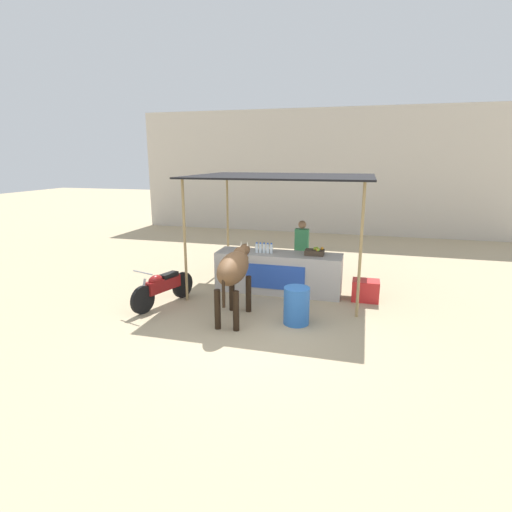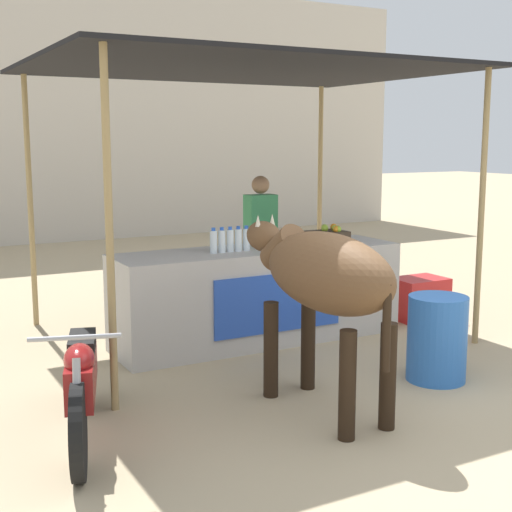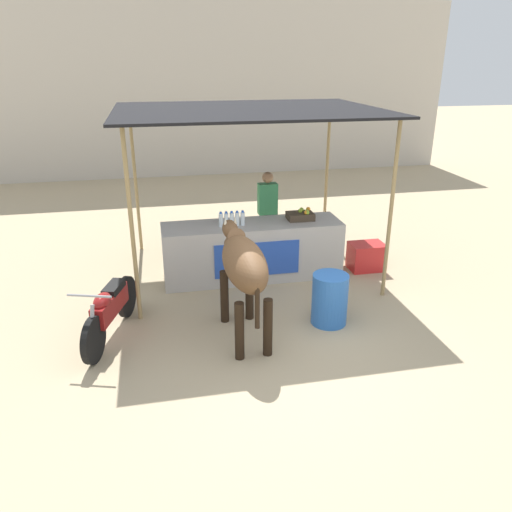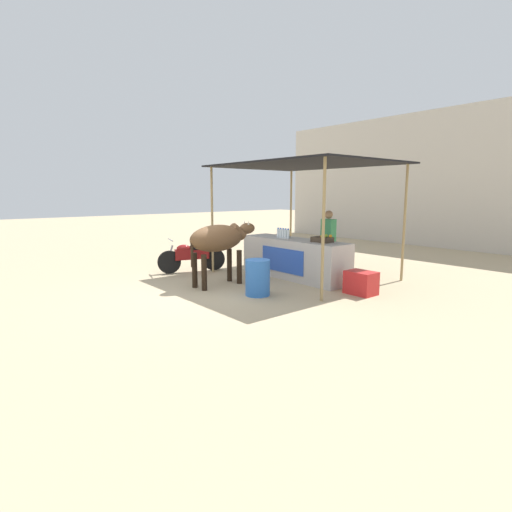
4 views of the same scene
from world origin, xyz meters
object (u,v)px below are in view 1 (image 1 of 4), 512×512
at_px(cooler_box, 365,290).
at_px(motorcycle_parked, 163,287).
at_px(cow, 234,269).
at_px(water_barrel, 297,306).
at_px(stall_counter, 278,273).
at_px(fruit_crate, 315,252).
at_px(vendor_behind_counter, 301,252).

bearing_deg(cooler_box, motorcycle_parked, -160.95).
height_order(cooler_box, cow, cow).
xyz_separation_m(water_barrel, motorcycle_parked, (-3.00, 0.22, 0.06)).
distance_m(stall_counter, cooler_box, 2.07).
relative_size(stall_counter, cow, 1.64).
xyz_separation_m(stall_counter, motorcycle_parked, (-2.25, -1.58, -0.05)).
xyz_separation_m(stall_counter, cow, (-0.49, -1.88, 0.55)).
bearing_deg(fruit_crate, cow, -124.94).
relative_size(fruit_crate, cow, 0.24).
bearing_deg(vendor_behind_counter, cooler_box, -27.73).
relative_size(cow, motorcycle_parked, 1.05).
bearing_deg(stall_counter, fruit_crate, 3.50).
relative_size(vendor_behind_counter, cooler_box, 2.75).
distance_m(stall_counter, motorcycle_parked, 2.75).
height_order(vendor_behind_counter, motorcycle_parked, vendor_behind_counter).
distance_m(water_barrel, motorcycle_parked, 3.01).
distance_m(cooler_box, cow, 3.21).
height_order(water_barrel, motorcycle_parked, motorcycle_parked).
distance_m(cooler_box, motorcycle_parked, 4.56).
bearing_deg(water_barrel, motorcycle_parked, 175.85).
relative_size(stall_counter, water_barrel, 4.06).
relative_size(stall_counter, motorcycle_parked, 1.72).
relative_size(cooler_box, cow, 0.33).
bearing_deg(water_barrel, cow, -176.42).
height_order(fruit_crate, vendor_behind_counter, vendor_behind_counter).
bearing_deg(cow, fruit_crate, 55.06).
xyz_separation_m(cooler_box, motorcycle_parked, (-4.30, -1.49, 0.19)).
height_order(water_barrel, cow, cow).
height_order(stall_counter, fruit_crate, fruit_crate).
xyz_separation_m(cow, motorcycle_parked, (-1.76, 0.30, -0.60)).
height_order(fruit_crate, cow, cow).
bearing_deg(cow, vendor_behind_counter, 70.57).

